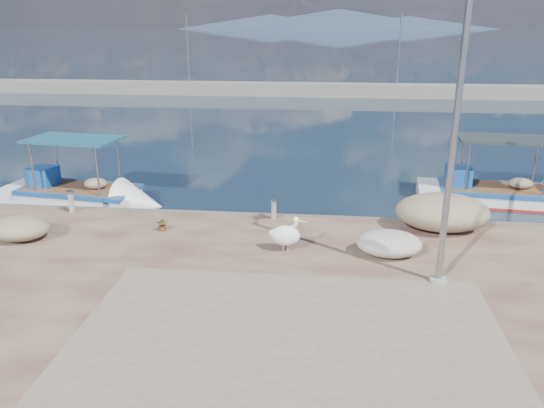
{
  "coord_description": "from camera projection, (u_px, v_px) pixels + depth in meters",
  "views": [
    {
      "loc": [
        1.66,
        -11.89,
        6.71
      ],
      "look_at": [
        0.0,
        3.8,
        1.3
      ],
      "focal_mm": 35.0,
      "sensor_mm": 36.0,
      "label": 1
    }
  ],
  "objects": [
    {
      "name": "ground",
      "position": [
        256.0,
        300.0,
        13.53
      ],
      "size": [
        1400.0,
        1400.0,
        0.0
      ],
      "primitive_type": "plane",
      "color": "#162635",
      "rests_on": "ground"
    },
    {
      "name": "quay_patch",
      "position": [
        286.0,
        355.0,
        10.45
      ],
      "size": [
        9.0,
        7.0,
        0.01
      ],
      "primitive_type": "cube",
      "color": "gray",
      "rests_on": "quay"
    },
    {
      "name": "breakwater",
      "position": [
        312.0,
        90.0,
        50.96
      ],
      "size": [
        120.0,
        2.2,
        7.5
      ],
      "color": "gray",
      "rests_on": "ground"
    },
    {
      "name": "mountains",
      "position": [
        334.0,
        20.0,
        621.42
      ],
      "size": [
        370.0,
        280.0,
        22.0
      ],
      "color": "#28384C",
      "rests_on": "ground"
    },
    {
      "name": "boat_left",
      "position": [
        79.0,
        196.0,
        20.84
      ],
      "size": [
        6.41,
        2.79,
        2.99
      ],
      "rotation": [
        0.0,
        0.0,
        -0.12
      ],
      "color": "white",
      "rests_on": "ground"
    },
    {
      "name": "boat_right",
      "position": [
        496.0,
        196.0,
        20.83
      ],
      "size": [
        6.43,
        2.69,
        3.01
      ],
      "rotation": [
        0.0,
        0.0,
        -0.1
      ],
      "color": "white",
      "rests_on": "ground"
    },
    {
      "name": "pelican",
      "position": [
        286.0,
        235.0,
        15.03
      ],
      "size": [
        1.12,
        0.61,
        1.08
      ],
      "rotation": [
        0.0,
        0.0,
        -0.13
      ],
      "color": "tan",
      "rests_on": "quay"
    },
    {
      "name": "lamp_post",
      "position": [
        452.0,
        154.0,
        12.38
      ],
      "size": [
        0.44,
        0.96,
        7.0
      ],
      "color": "gray",
      "rests_on": "quay"
    },
    {
      "name": "bollard_near",
      "position": [
        274.0,
        209.0,
        17.58
      ],
      "size": [
        0.22,
        0.22,
        0.67
      ],
      "color": "gray",
      "rests_on": "quay"
    },
    {
      "name": "bollard_far",
      "position": [
        71.0,
        201.0,
        18.2
      ],
      "size": [
        0.25,
        0.25,
        0.77
      ],
      "color": "gray",
      "rests_on": "quay"
    },
    {
      "name": "potted_plant",
      "position": [
        163.0,
        224.0,
        16.63
      ],
      "size": [
        0.44,
        0.4,
        0.43
      ],
      "primitive_type": "imported",
      "rotation": [
        0.0,
        0.0,
        0.18
      ],
      "color": "#33722D",
      "rests_on": "quay"
    },
    {
      "name": "net_pile_b",
      "position": [
        20.0,
        228.0,
        15.95
      ],
      "size": [
        1.78,
        1.38,
        0.69
      ],
      "primitive_type": "ellipsoid",
      "color": "tan",
      "rests_on": "quay"
    },
    {
      "name": "net_pile_c",
      "position": [
        442.0,
        212.0,
        16.65
      ],
      "size": [
        2.91,
        2.08,
        1.14
      ],
      "primitive_type": "ellipsoid",
      "color": "tan",
      "rests_on": "quay"
    },
    {
      "name": "net_pile_d",
      "position": [
        389.0,
        243.0,
        14.86
      ],
      "size": [
        1.83,
        1.37,
        0.69
      ],
      "primitive_type": "ellipsoid",
      "color": "beige",
      "rests_on": "quay"
    }
  ]
}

